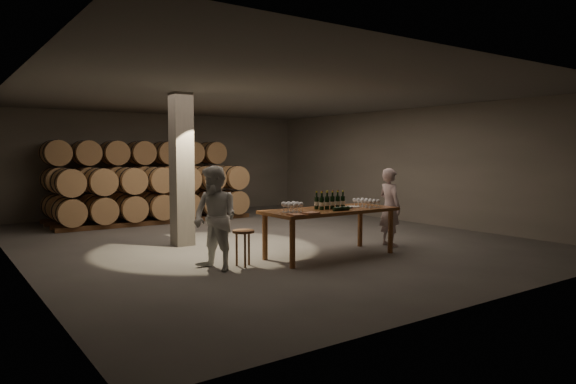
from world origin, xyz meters
TOP-DOWN VIEW (x-y plane):
  - room at (-1.80, 0.20)m, footprint 12.00×12.00m
  - tasting_table at (0.00, -2.50)m, footprint 2.60×1.10m
  - barrel_stack_back at (-0.96, 5.20)m, footprint 5.48×0.95m
  - barrel_stack_front at (-0.96, 3.80)m, footprint 5.48×0.95m
  - bottle_cluster at (0.03, -2.46)m, footprint 0.60×0.23m
  - lying_bottles at (-0.02, -2.85)m, footprint 0.45×0.08m
  - glass_cluster_left at (-0.91, -2.55)m, footprint 0.31×0.31m
  - glass_cluster_right at (0.84, -2.60)m, footprint 0.30×0.52m
  - plate at (0.56, -2.51)m, footprint 0.28×0.28m
  - notebook_near at (-0.80, -2.93)m, footprint 0.28×0.23m
  - notebook_corner at (-1.12, -2.94)m, footprint 0.24×0.29m
  - pen at (-0.68, -2.92)m, footprint 0.14×0.05m
  - stool at (-1.77, -2.31)m, footprint 0.38×0.38m
  - person_man at (1.72, -2.39)m, footprint 0.47×0.64m
  - person_woman at (-2.30, -2.30)m, footprint 0.89×1.01m

SIDE VIEW (x-z plane):
  - stool at x=-1.77m, z-range 0.20..0.83m
  - tasting_table at x=0.00m, z-range 0.35..1.25m
  - person_man at x=1.72m, z-range 0.00..1.63m
  - barrel_stack_front at x=-0.96m, z-range 0.04..1.61m
  - person_woman at x=-2.30m, z-range 0.00..1.74m
  - pen at x=-0.68m, z-range 0.90..0.91m
  - plate at x=0.56m, z-range 0.90..0.92m
  - notebook_corner at x=-1.12m, z-range 0.90..0.92m
  - notebook_near at x=-0.80m, z-range 0.90..0.93m
  - lying_bottles at x=-0.02m, z-range 0.90..0.98m
  - glass_cluster_right at x=0.84m, z-range 0.93..1.09m
  - bottle_cluster at x=0.03m, z-range 0.85..1.19m
  - glass_cluster_left at x=-0.91m, z-range 0.94..1.13m
  - barrel_stack_back at x=-0.96m, z-range 0.04..2.35m
  - room at x=-1.80m, z-range -4.40..7.60m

